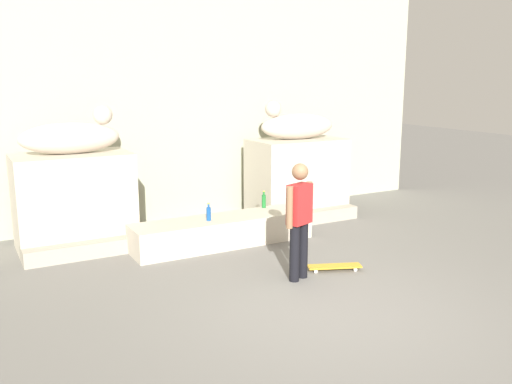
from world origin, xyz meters
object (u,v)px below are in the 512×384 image
Objects in this scene: statue_reclining_left at (72,136)px; bottle_blue at (209,213)px; skateboard at (334,266)px; statue_reclining_right at (296,125)px; skater at (299,216)px; bottle_green at (264,201)px.

statue_reclining_left reaches higher than bottle_blue.
skateboard is 2.30m from bottle_blue.
skateboard is at bearing 71.65° from statue_reclining_right.
skater reaches higher than bottle_green.
statue_reclining_right is 3.79m from skater.
statue_reclining_left is 4.05m from skater.
statue_reclining_left is 1.98× the size of skateboard.
skateboard is at bearing -58.12° from bottle_blue.
skater is at bearing -74.85° from bottle_blue.
skater is at bearing -50.02° from statue_reclining_left.
skateboard is (3.08, -3.08, -1.81)m from statue_reclining_left.
statue_reclining_right is at bearing -90.88° from skateboard.
skateboard is at bearing 162.45° from skater.
statue_reclining_right is 3.02m from bottle_blue.
skater is at bearing -107.79° from bottle_green.
bottle_blue is 1.30m from bottle_green.
bottle_green is (0.73, 2.28, -0.31)m from skater.
statue_reclining_right reaches higher than skater.
skater is 2.04× the size of skateboard.
statue_reclining_right is 2.00× the size of skateboard.
bottle_green is at bearing 15.59° from bottle_blue.
statue_reclining_left and statue_reclining_right have the same top height.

